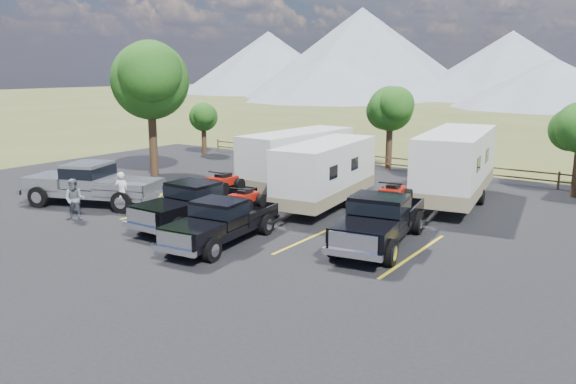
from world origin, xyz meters
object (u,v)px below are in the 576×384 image
Objects in this scene: rig_center at (223,219)px; rig_right at (380,218)px; tree_big_nw at (150,81)px; person_a at (122,192)px; trailer_center at (326,174)px; trailer_right at (456,166)px; rig_left at (198,201)px; person_b at (75,199)px; trailer_left at (297,160)px; pickup_silver at (92,183)px.

rig_center is 5.69m from rig_right.
tree_big_nw is 10.13m from person_a.
trailer_right reaches higher than trailer_center.
rig_left is 5.29m from person_b.
rig_left is at bearing 170.83° from person_a.
rig_right is at bearing -18.36° from person_b.
rig_center is 7.32m from person_b.
trailer_left is at bearing 132.31° from rig_right.
trailer_center is (0.21, 6.80, 0.68)m from rig_center.
person_b is at bearing 17.60° from pickup_silver.
trailer_center reaches higher than person_b.
pickup_silver is (-6.32, -0.43, 0.07)m from rig_left.
trailer_right reaches higher than rig_left.
trailer_right reaches higher than person_a.
person_b is at bearing -170.22° from rig_right.
trailer_right is at bearing 16.35° from trailer_left.
trailer_left is 9.07m from person_a.
person_a is (-3.98, -0.60, -0.04)m from rig_left.
pickup_silver is at bearing -22.05° from person_a.
trailer_left reaches higher than rig_left.
trailer_right is at bearing 34.11° from trailer_center.
pickup_silver is (-8.89, 0.93, 0.15)m from rig_center.
trailer_left is (9.45, 1.30, -3.94)m from tree_big_nw.
trailer_left is at bearing -175.44° from trailer_right.
rig_center is 0.82× the size of pickup_silver.
trailer_right is (17.10, 3.13, -3.77)m from tree_big_nw.
trailer_left reaches higher than pickup_silver.
rig_right is at bearing -15.02° from tree_big_nw.
tree_big_nw reaches higher than trailer_left.
person_a is at bearing -111.38° from trailer_left.
rig_center is at bearing -32.09° from tree_big_nw.
trailer_center is (-4.53, 3.67, 0.57)m from rig_right.
tree_big_nw is 0.90× the size of trailer_center.
trailer_right is (7.65, 1.83, 0.17)m from trailer_left.
pickup_silver is 2.67m from person_b.
trailer_center reaches higher than rig_center.
trailer_right reaches higher than rig_right.
trailer_right is at bearing 51.46° from rig_left.
rig_left is 6.15m from trailer_center.
tree_big_nw reaches higher than trailer_right.
rig_left reaches higher than person_a.
pickup_silver is 3.77× the size of person_a.
trailer_center is at bearing 101.85° from pickup_silver.
pickup_silver is (-6.05, -8.07, -0.58)m from trailer_left.
pickup_silver is at bearing 167.30° from rig_center.
person_b is (1.66, -2.09, -0.15)m from pickup_silver.
trailer_left reaches higher than person_a.
rig_left is 4.03m from person_a.
person_a is at bearing 166.69° from rig_center.
person_a is (-6.55, 0.76, 0.03)m from rig_center.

